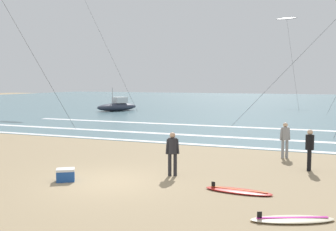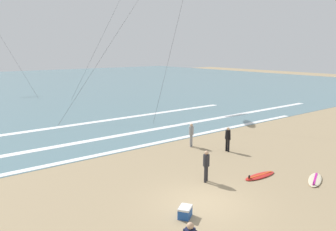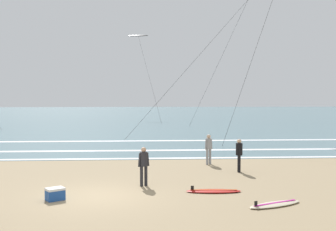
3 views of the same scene
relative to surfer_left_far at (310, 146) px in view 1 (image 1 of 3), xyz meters
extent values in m
plane|color=#9E8763|center=(-6.26, -4.35, -0.96)|extent=(160.00, 160.00, 0.00)
cube|color=slate|center=(-6.26, 48.97, -0.95)|extent=(140.00, 90.00, 0.01)
cube|color=white|center=(-7.24, 4.37, -0.94)|extent=(41.17, 0.51, 0.01)
cube|color=white|center=(-7.70, 7.75, -0.94)|extent=(58.78, 0.66, 0.01)
cube|color=white|center=(-5.52, 13.30, -0.94)|extent=(36.04, 0.73, 0.01)
cylinder|color=black|center=(0.01, 0.10, -0.55)|extent=(0.13, 0.13, 0.82)
cylinder|color=black|center=(-0.01, -0.10, -0.55)|extent=(0.13, 0.13, 0.82)
cylinder|color=black|center=(0.00, 0.00, 0.15)|extent=(0.32, 0.32, 0.58)
cylinder|color=black|center=(0.02, 0.19, 0.13)|extent=(0.10, 0.14, 0.56)
cylinder|color=black|center=(-0.02, -0.19, 0.13)|extent=(0.10, 0.14, 0.56)
sphere|color=#DBB28E|center=(0.00, 0.00, 0.54)|extent=(0.21, 0.21, 0.21)
cylinder|color=#232328|center=(-4.49, -2.71, -0.55)|extent=(0.13, 0.13, 0.82)
cylinder|color=#232328|center=(-4.67, -2.80, -0.55)|extent=(0.13, 0.13, 0.82)
cylinder|color=#232328|center=(-4.58, -2.75, 0.15)|extent=(0.32, 0.32, 0.58)
cylinder|color=#232328|center=(-4.41, -2.67, 0.13)|extent=(0.16, 0.14, 0.56)
cylinder|color=#232328|center=(-4.75, -2.84, 0.13)|extent=(0.16, 0.14, 0.56)
sphere|color=tan|center=(-4.58, -2.75, 0.54)|extent=(0.21, 0.21, 0.21)
cylinder|color=gray|center=(-1.04, 2.30, -0.55)|extent=(0.13, 0.13, 0.82)
cylinder|color=gray|center=(-1.21, 2.19, -0.55)|extent=(0.13, 0.13, 0.82)
cylinder|color=gray|center=(-1.12, 2.25, 0.15)|extent=(0.32, 0.32, 0.58)
cylinder|color=gray|center=(-0.96, 2.35, 0.13)|extent=(0.16, 0.15, 0.56)
cylinder|color=gray|center=(-1.28, 2.15, 0.13)|extent=(0.16, 0.15, 0.56)
sphere|color=#DBB28E|center=(-1.12, 2.25, 0.54)|extent=(0.21, 0.21, 0.21)
ellipsoid|color=red|center=(-1.90, -3.98, -0.91)|extent=(2.13, 0.71, 0.09)
cube|color=#D84C19|center=(-1.90, -3.98, -0.86)|extent=(1.79, 0.19, 0.01)
cube|color=black|center=(-2.72, -3.94, -0.79)|extent=(0.12, 0.02, 0.16)
ellipsoid|color=beige|center=(-0.14, -6.00, -0.91)|extent=(2.16, 1.40, 0.09)
cube|color=#BF198C|center=(-0.14, -6.00, -0.86)|extent=(1.67, 0.81, 0.01)
cube|color=black|center=(-0.89, -6.33, -0.79)|extent=(0.12, 0.06, 0.16)
cylinder|color=#333333|center=(-19.21, 4.66, 7.32)|extent=(6.02, 6.43, 16.56)
cylinder|color=#333333|center=(-0.56, 15.39, 5.27)|extent=(11.21, 3.29, 12.46)
cylinder|color=#333333|center=(-23.07, 24.06, 6.32)|extent=(8.21, 1.01, 14.56)
ellipsoid|color=black|center=(-5.39, 46.41, 11.80)|extent=(3.28, 1.26, 0.43)
cylinder|color=#333333|center=(-3.87, 39.05, 5.42)|extent=(3.06, 14.73, 12.77)
ellipsoid|color=#2D3342|center=(-21.92, 24.15, -0.51)|extent=(3.92, 5.40, 0.90)
cube|color=silver|center=(-21.74, 24.50, 0.29)|extent=(1.67, 1.84, 0.70)
cylinder|color=#B2B2B2|center=(-22.20, 23.62, 0.84)|extent=(0.08, 0.08, 1.80)
cube|color=#1E4C9E|center=(-7.72, -4.84, -0.78)|extent=(0.74, 0.70, 0.36)
cube|color=silver|center=(-7.72, -4.84, -0.56)|extent=(0.76, 0.71, 0.08)
camera|label=1|loc=(0.54, -15.94, 2.49)|focal=42.29mm
camera|label=2|loc=(-15.56, -13.90, 5.50)|focal=35.51mm
camera|label=3|loc=(-4.58, -19.75, 2.85)|focal=44.86mm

